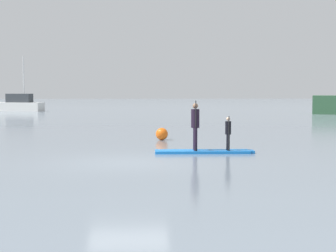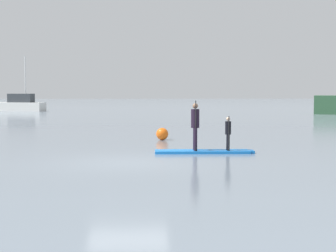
# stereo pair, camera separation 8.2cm
# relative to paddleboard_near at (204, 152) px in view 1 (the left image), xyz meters

# --- Properties ---
(ground_plane) EXTENTS (240.00, 240.00, 0.00)m
(ground_plane) POSITION_rel_paddleboard_near_xyz_m (-2.65, -2.43, -0.05)
(ground_plane) COLOR slate
(paddleboard_near) EXTENTS (3.56, 0.78, 0.10)m
(paddleboard_near) POSITION_rel_paddleboard_near_xyz_m (0.00, 0.00, 0.00)
(paddleboard_near) COLOR blue
(paddleboard_near) RESTS_ON ground
(paddler_adult) EXTENTS (0.30, 0.53, 1.79)m
(paddler_adult) POSITION_rel_paddleboard_near_xyz_m (-0.33, -0.00, 1.02)
(paddler_adult) COLOR black
(paddler_adult) RESTS_ON paddleboard_near
(paddler_child_solo) EXTENTS (0.21, 0.41, 1.23)m
(paddler_child_solo) POSITION_rel_paddleboard_near_xyz_m (0.85, -0.02, 0.72)
(paddler_child_solo) COLOR black
(paddler_child_solo) RESTS_ON paddleboard_near
(fishing_boat_green_midground) EXTENTS (6.21, 3.29, 5.79)m
(fishing_boat_green_midground) POSITION_rel_paddleboard_near_xyz_m (-15.66, 38.88, 0.64)
(fishing_boat_green_midground) COLOR silver
(fishing_boat_green_midground) RESTS_ON ground
(mooring_buoy_near) EXTENTS (0.55, 0.55, 0.55)m
(mooring_buoy_near) POSITION_rel_paddleboard_near_xyz_m (-1.34, 5.05, 0.23)
(mooring_buoy_near) COLOR orange
(mooring_buoy_near) RESTS_ON ground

